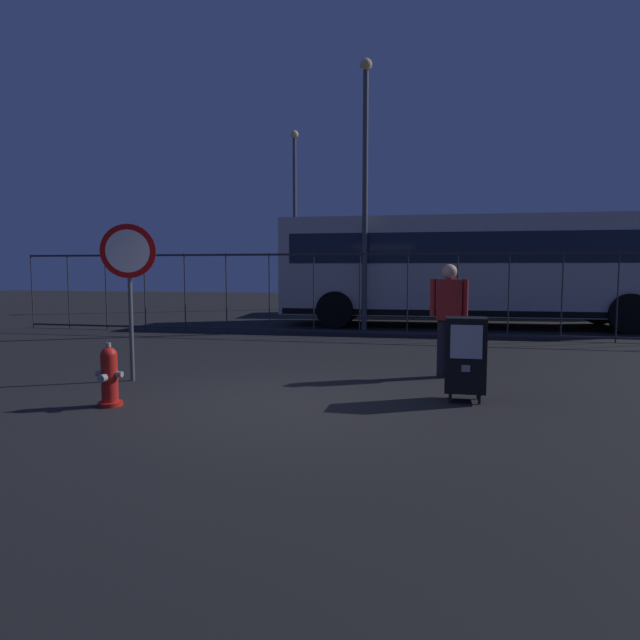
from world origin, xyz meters
TOP-DOWN VIEW (x-y plane):
  - ground_plane at (0.00, 0.00)m, footprint 60.00×60.00m
  - fire_hydrant at (-1.84, -0.53)m, footprint 0.33×0.32m
  - newspaper_box_primary at (2.23, 0.63)m, footprint 0.48×0.42m
  - stop_sign at (-2.39, 0.87)m, footprint 0.71×0.31m
  - pedestrian at (2.03, 2.16)m, footprint 0.55×0.22m
  - fence_barrier at (0.00, 6.94)m, footprint 18.03×0.04m
  - bus_near at (2.71, 9.94)m, footprint 10.58×3.05m
  - bus_far at (4.33, 14.67)m, footprint 10.71×3.66m
  - street_light_near_left at (-0.09, 8.32)m, footprint 0.32×0.32m
  - street_light_near_right at (-3.82, 15.23)m, footprint 0.32×0.32m

SIDE VIEW (x-z plane):
  - ground_plane at x=0.00m, z-range 0.00..0.00m
  - fire_hydrant at x=-1.84m, z-range -0.02..0.72m
  - newspaper_box_primary at x=2.23m, z-range 0.06..1.08m
  - pedestrian at x=2.03m, z-range 0.11..1.78m
  - fence_barrier at x=0.00m, z-range 0.02..2.02m
  - stop_sign at x=-2.39m, z-range 0.49..2.72m
  - bus_near at x=2.71m, z-range 0.21..3.21m
  - bus_far at x=4.33m, z-range 0.21..3.21m
  - street_light_near_left at x=-0.09m, z-range 0.56..7.46m
  - street_light_near_right at x=-3.82m, z-range 0.56..7.49m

